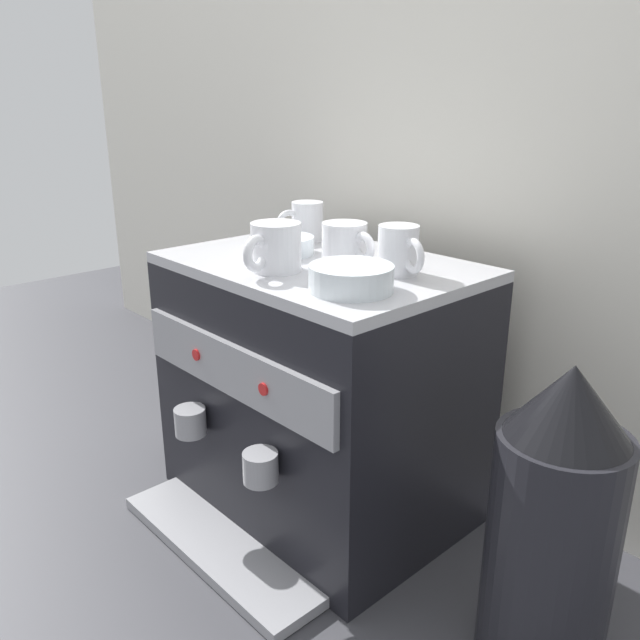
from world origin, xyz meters
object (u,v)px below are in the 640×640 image
object	(u,v)px
espresso_machine	(318,389)
coffee_grinder	(553,527)
ceramic_cup_1	(274,247)
ceramic_bowl_0	(282,246)
milk_pitcher	(200,405)
ceramic_cup_0	(346,242)
ceramic_bowl_1	(351,279)
ceramic_cup_2	(400,250)
ceramic_cup_3	(306,221)

from	to	relation	value
espresso_machine	coffee_grinder	distance (m)	0.49
ceramic_cup_1	coffee_grinder	distance (m)	0.58
coffee_grinder	ceramic_cup_1	bearing A→B (deg)	-171.87
ceramic_bowl_0	milk_pitcher	xyz separation A→B (m)	(-0.29, -0.02, -0.42)
espresso_machine	milk_pitcher	distance (m)	0.41
ceramic_bowl_0	milk_pitcher	world-z (taller)	ceramic_bowl_0
ceramic_cup_0	ceramic_bowl_1	world-z (taller)	ceramic_cup_0
espresso_machine	ceramic_bowl_1	distance (m)	0.32
ceramic_cup_2	coffee_grinder	distance (m)	0.46
ceramic_cup_1	espresso_machine	bearing A→B (deg)	90.73
ceramic_cup_0	ceramic_bowl_1	distance (m)	0.18
ceramic_cup_0	ceramic_cup_2	world-z (taller)	ceramic_cup_2
ceramic_cup_3	milk_pitcher	xyz separation A→B (m)	(-0.23, -0.13, -0.44)
espresso_machine	ceramic_cup_0	distance (m)	0.28
ceramic_bowl_1	milk_pitcher	size ratio (longest dim) A/B	0.79
ceramic_cup_0	ceramic_cup_3	world-z (taller)	ceramic_cup_3
espresso_machine	ceramic_cup_1	world-z (taller)	ceramic_cup_1
ceramic_bowl_1	ceramic_cup_3	bearing A→B (deg)	149.27
espresso_machine	ceramic_bowl_0	bearing A→B (deg)	-173.55
ceramic_bowl_1	ceramic_cup_1	bearing A→B (deg)	-175.92
ceramic_cup_3	ceramic_cup_0	bearing A→B (deg)	-19.66
ceramic_bowl_0	ceramic_cup_3	bearing A→B (deg)	117.47
ceramic_cup_1	ceramic_bowl_0	distance (m)	0.13
ceramic_cup_0	ceramic_bowl_0	bearing A→B (deg)	-159.72
ceramic_cup_0	coffee_grinder	size ratio (longest dim) A/B	0.26
ceramic_bowl_0	ceramic_bowl_1	bearing A→B (deg)	-16.74
ceramic_cup_3	ceramic_cup_2	bearing A→B (deg)	-11.59
ceramic_bowl_1	ceramic_cup_2	bearing A→B (deg)	96.29
espresso_machine	ceramic_cup_2	world-z (taller)	ceramic_cup_2
ceramic_cup_0	ceramic_cup_3	xyz separation A→B (m)	(-0.18, 0.06, 0.00)
ceramic_cup_0	milk_pitcher	size ratio (longest dim) A/B	0.73
ceramic_cup_1	ceramic_cup_3	size ratio (longest dim) A/B	1.22
ceramic_cup_1	coffee_grinder	bearing A→B (deg)	8.13
ceramic_cup_0	ceramic_cup_1	size ratio (longest dim) A/B	0.94
ceramic_cup_0	ceramic_cup_2	distance (m)	0.12
espresso_machine	ceramic_bowl_0	size ratio (longest dim) A/B	4.55
ceramic_bowl_1	coffee_grinder	world-z (taller)	ceramic_bowl_1
ceramic_cup_1	coffee_grinder	xyz separation A→B (m)	(0.49, 0.07, -0.31)
ceramic_cup_3	espresso_machine	bearing A→B (deg)	-34.31
ceramic_cup_3	coffee_grinder	xyz separation A→B (m)	(0.63, -0.12, -0.30)
coffee_grinder	espresso_machine	bearing A→B (deg)	176.77
ceramic_cup_1	ceramic_cup_0	bearing A→B (deg)	76.40
ceramic_cup_3	coffee_grinder	bearing A→B (deg)	-11.19
ceramic_cup_0	milk_pitcher	xyz separation A→B (m)	(-0.41, -0.06, -0.44)
coffee_grinder	ceramic_bowl_0	bearing A→B (deg)	178.23
coffee_grinder	ceramic_cup_0	bearing A→B (deg)	172.24
ceramic_bowl_0	coffee_grinder	size ratio (longest dim) A/B	0.26
espresso_machine	coffee_grinder	bearing A→B (deg)	-3.23
ceramic_cup_2	ceramic_bowl_0	size ratio (longest dim) A/B	0.89
ceramic_cup_3	milk_pitcher	distance (m)	0.51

